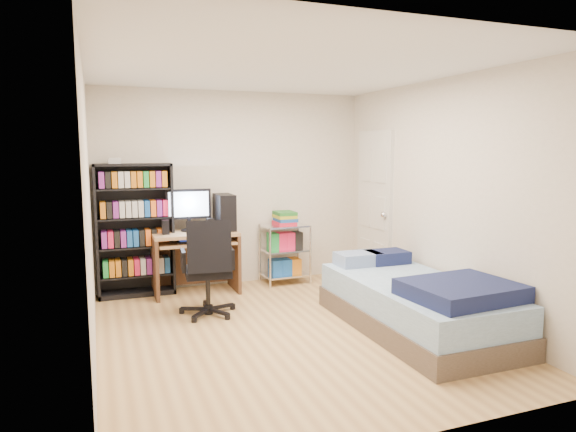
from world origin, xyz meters
name	(u,v)px	position (x,y,z in m)	size (l,w,h in m)	color
room	(288,204)	(0.00, 0.00, 1.25)	(3.58, 4.08, 2.58)	tan
media_shelf	(135,228)	(-1.27, 1.84, 0.82)	(0.90, 0.30, 1.66)	black
computer_desk	(202,237)	(-0.48, 1.73, 0.69)	(1.01, 0.59, 1.28)	#A37B53
office_chair	(208,285)	(-0.61, 0.77, 0.33)	(0.68, 0.68, 1.05)	black
wire_cart	(285,236)	(0.62, 1.75, 0.62)	(0.61, 0.45, 0.96)	silver
bed	(416,303)	(1.19, -0.39, 0.27)	(1.08, 2.16, 0.62)	brown
door	(375,208)	(1.72, 1.35, 1.00)	(0.12, 0.80, 2.00)	silver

